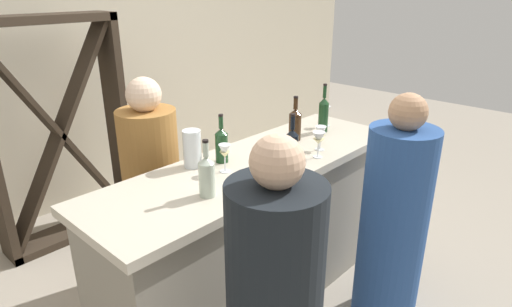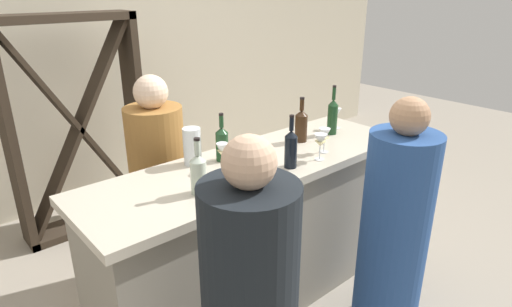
% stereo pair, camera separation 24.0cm
% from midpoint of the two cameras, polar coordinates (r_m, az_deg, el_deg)
% --- Properties ---
extents(ground_plane, '(12.00, 12.00, 0.00)m').
position_cam_midpoint_polar(ground_plane, '(3.04, 2.38, -18.42)').
color(ground_plane, '#9E9384').
extents(back_wall, '(8.00, 0.10, 2.80)m').
position_cam_midpoint_polar(back_wall, '(4.24, -18.74, 12.97)').
color(back_wall, beige).
rests_on(back_wall, ground).
extents(bar_counter, '(2.11, 0.66, 0.98)m').
position_cam_midpoint_polar(bar_counter, '(2.75, 2.54, -10.49)').
color(bar_counter, gray).
rests_on(bar_counter, ground).
extents(wine_rack, '(1.05, 0.28, 1.75)m').
position_cam_midpoint_polar(wine_rack, '(3.69, -20.67, 3.15)').
color(wine_rack, '#33281E').
rests_on(wine_rack, ground).
extents(wine_bottle_leftmost_clear_pale, '(0.08, 0.08, 0.29)m').
position_cam_midpoint_polar(wine_bottle_leftmost_clear_pale, '(2.11, -4.37, -2.62)').
color(wine_bottle_leftmost_clear_pale, '#B7C6B2').
rests_on(wine_bottle_leftmost_clear_pale, bar_counter).
extents(wine_bottle_second_left_olive_green, '(0.07, 0.07, 0.29)m').
position_cam_midpoint_polar(wine_bottle_second_left_olive_green, '(2.50, -1.77, 1.35)').
color(wine_bottle_second_left_olive_green, '#193D1E').
rests_on(wine_bottle_second_left_olive_green, bar_counter).
extents(wine_bottle_center_near_black, '(0.07, 0.07, 0.31)m').
position_cam_midpoint_polar(wine_bottle_center_near_black, '(2.42, 7.44, 0.70)').
color(wine_bottle_center_near_black, black).
rests_on(wine_bottle_center_near_black, bar_counter).
extents(wine_bottle_second_right_amber_brown, '(0.08, 0.08, 0.29)m').
position_cam_midpoint_polar(wine_bottle_second_right_amber_brown, '(2.84, 8.38, 3.72)').
color(wine_bottle_second_right_amber_brown, '#331E0F').
rests_on(wine_bottle_second_right_amber_brown, bar_counter).
extents(wine_bottle_rightmost_olive_green, '(0.07, 0.07, 0.34)m').
position_cam_midpoint_polar(wine_bottle_rightmost_olive_green, '(3.02, 12.30, 4.84)').
color(wine_bottle_rightmost_olive_green, '#193D1E').
rests_on(wine_bottle_rightmost_olive_green, bar_counter).
extents(wine_glass_near_left, '(0.08, 0.08, 0.16)m').
position_cam_midpoint_polar(wine_glass_near_left, '(2.55, 11.14, 1.52)').
color(wine_glass_near_left, white).
rests_on(wine_glass_near_left, bar_counter).
extents(wine_glass_near_center, '(0.07, 0.07, 0.15)m').
position_cam_midpoint_polar(wine_glass_near_center, '(2.68, 11.54, 2.24)').
color(wine_glass_near_center, white).
rests_on(wine_glass_near_center, bar_counter).
extents(wine_glass_near_right, '(0.07, 0.07, 0.16)m').
position_cam_midpoint_polar(wine_glass_near_right, '(2.36, -1.56, 0.22)').
color(wine_glass_near_right, white).
rests_on(wine_glass_near_right, bar_counter).
extents(wine_glass_far_left, '(0.07, 0.07, 0.15)m').
position_cam_midpoint_polar(wine_glass_far_left, '(3.15, 12.72, 5.09)').
color(wine_glass_far_left, white).
rests_on(wine_glass_far_left, bar_counter).
extents(water_pitcher, '(0.10, 0.10, 0.21)m').
position_cam_midpoint_polar(water_pitcher, '(2.46, -5.66, 0.91)').
color(water_pitcher, silver).
rests_on(water_pitcher, bar_counter).
extents(person_left_guest, '(0.47, 0.47, 1.42)m').
position_cam_midpoint_polar(person_left_guest, '(2.63, 20.27, -9.62)').
color(person_left_guest, '#284C8C').
rests_on(person_left_guest, ground).
extents(person_right_guest, '(0.39, 0.39, 1.43)m').
position_cam_midpoint_polar(person_right_guest, '(2.98, -10.35, -4.70)').
color(person_right_guest, '#9E6B33').
rests_on(person_right_guest, ground).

